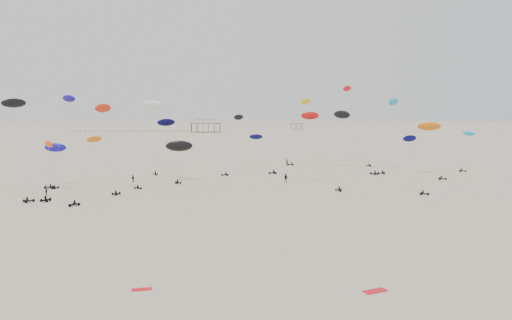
{
  "coord_description": "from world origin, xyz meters",
  "views": [
    {
      "loc": [
        -8.77,
        -2.27,
        16.28
      ],
      "look_at": [
        0.0,
        88.0,
        7.0
      ],
      "focal_mm": 35.0,
      "sensor_mm": 36.0,
      "label": 1
    }
  ],
  "objects": [
    {
      "name": "ground_plane",
      "position": [
        0.0,
        200.0,
        0.0
      ],
      "size": [
        900.0,
        900.0,
        0.0
      ],
      "primitive_type": "plane",
      "color": "beige"
    },
    {
      "name": "pavilion_main",
      "position": [
        -10.0,
        350.0,
        4.22
      ],
      "size": [
        21.0,
        13.0,
        9.8
      ],
      "color": "brown",
      "rests_on": "ground"
    },
    {
      "name": "pavilion_small",
      "position": [
        60.0,
        380.0,
        3.49
      ],
      "size": [
        9.0,
        7.0,
        8.0
      ],
      "color": "brown",
      "rests_on": "ground"
    },
    {
      "name": "pier_fence",
      "position": [
        -62.0,
        350.0,
        0.77
      ],
      "size": [
        80.2,
        0.2,
        1.5
      ],
      "color": "black",
      "rests_on": "ground"
    },
    {
      "name": "rig_0",
      "position": [
        14.3,
        100.92,
        10.95
      ],
      "size": [
        6.67,
        11.62,
        17.28
      ],
      "rotation": [
        0.0,
        0.0,
        3.19
      ],
      "color": "black",
      "rests_on": "ground"
    },
    {
      "name": "rig_1",
      "position": [
        -28.29,
        96.25,
        13.12
      ],
      "size": [
        5.47,
        6.57,
        17.49
      ],
      "rotation": [
        0.0,
        0.0,
        5.63
      ],
      "color": "black",
      "rests_on": "ground"
    },
    {
      "name": "rig_2",
      "position": [
        -39.32,
        107.18,
        13.05
      ],
      "size": [
        5.76,
        9.39,
        19.55
      ],
      "rotation": [
        0.0,
        0.0,
        1.71
      ],
      "color": "black",
      "rests_on": "ground"
    },
    {
      "name": "rig_3",
      "position": [
        -29.83,
        84.71,
        5.89
      ],
      "size": [
        5.7,
        5.89,
        11.84
      ],
      "rotation": [
        0.0,
        0.0,
        2.57
      ],
      "color": "black",
      "rests_on": "ground"
    },
    {
      "name": "rig_4",
      "position": [
        -18.93,
        109.12,
        10.94
      ],
      "size": [
        8.27,
        13.4,
        16.88
      ],
      "rotation": [
        0.0,
        0.0,
        4.06
      ],
      "color": "black",
      "rests_on": "ground"
    },
    {
      "name": "rig_5",
      "position": [
        -44.1,
        94.42,
        13.79
      ],
      "size": [
        8.58,
        12.3,
        19.34
      ],
      "rotation": [
        0.0,
        0.0,
        5.35
      ],
      "color": "black",
      "rests_on": "ground"
    },
    {
      "name": "rig_6",
      "position": [
        34.81,
        147.48,
        19.13
      ],
      "size": [
        5.75,
        18.09,
        25.98
      ],
      "rotation": [
        0.0,
        0.0,
        3.38
      ],
      "color": "black",
      "rests_on": "ground"
    },
    {
      "name": "rig_7",
      "position": [
        30.56,
        88.77,
        6.77
      ],
      "size": [
        5.32,
        3.34,
        11.49
      ],
      "rotation": [
        0.0,
        0.0,
        4.18
      ],
      "color": "black",
      "rests_on": "ground"
    },
    {
      "name": "rig_8",
      "position": [
        28.55,
        128.47,
        12.19
      ],
      "size": [
        8.46,
        17.76,
        19.55
      ],
      "rotation": [
        0.0,
        0.0,
        0.75
      ],
      "color": "black",
      "rests_on": "ground"
    },
    {
      "name": "rig_10",
      "position": [
        19.36,
        143.26,
        15.27
      ],
      "size": [
        8.37,
        7.11,
        19.75
      ],
      "rotation": [
        0.0,
        0.0,
        1.47
      ],
      "color": "black",
      "rests_on": "ground"
    },
    {
      "name": "rig_11",
      "position": [
        61.55,
        127.04,
        6.42
      ],
      "size": [
        9.36,
        12.37,
        14.29
      ],
      "rotation": [
        0.0,
        0.0,
        4.29
      ],
      "color": "black",
      "rests_on": "ground"
    },
    {
      "name": "rig_12",
      "position": [
        5.56,
        128.55,
        5.63
      ],
      "size": [
        6.17,
        13.61,
        14.16
      ],
      "rotation": [
        0.0,
        0.0,
        1.73
      ],
      "color": "black",
      "rests_on": "ground"
    },
    {
      "name": "rig_14",
      "position": [
        45.27,
        114.38,
        10.79
      ],
      "size": [
        6.03,
        10.95,
        14.23
      ],
      "rotation": [
        0.0,
        0.0,
        4.31
      ],
      "color": "black",
      "rests_on": "ground"
    },
    {
      "name": "rig_15",
      "position": [
        -15.17,
        109.45,
        7.35
      ],
      "size": [
        6.11,
        5.21,
        9.58
      ],
      "rotation": [
        0.0,
        0.0,
        0.46
      ],
      "color": "black",
      "rests_on": "ground"
    },
    {
      "name": "rig_16",
      "position": [
        -40.91,
        106.35,
        7.12
      ],
      "size": [
        4.72,
        6.77,
        9.49
      ],
      "rotation": [
        0.0,
        0.0,
        5.62
      ],
      "color": "black",
      "rests_on": "ground"
    },
    {
      "name": "rig_18",
      "position": [
        38.34,
        122.42,
        15.07
      ],
      "size": [
        7.91,
        8.25,
        19.38
      ],
      "rotation": [
        0.0,
        0.0,
        1.2
      ],
      "color": "black",
      "rests_on": "ground"
    },
    {
      "name": "rig_19",
      "position": [
        -23.36,
        133.64,
        15.01
      ],
      "size": [
        5.76,
        17.02,
        21.2
      ],
      "rotation": [
        0.0,
        0.0,
        3.33
      ],
      "color": "black",
      "rests_on": "ground"
    },
    {
      "name": "rig_20",
      "position": [
        -1.72,
        128.44,
        9.75
      ],
      "size": [
        6.97,
        16.14,
        19.23
      ],
      "rotation": [
        0.0,
        0.0,
        1.87
      ],
      "color": "black",
      "rests_on": "ground"
    },
    {
      "name": "rig_21",
      "position": [
        -38.48,
        93.09,
        5.08
      ],
      "size": [
        5.02,
        13.43,
        13.56
      ],
      "rotation": [
        0.0,
        0.0,
        5.84
      ],
      "color": "black",
      "rests_on": "ground"
    },
    {
      "name": "spectator_0",
      "position": [
        -39.34,
        94.46,
        0.0
      ],
      "size": [
        0.99,
        1.02,
        2.31
      ],
      "primitive_type": "imported",
      "rotation": [
        0.0,
        0.0,
        2.27
      ],
      "color": "black",
      "rests_on": "ground"
    },
    {
      "name": "spectator_1",
      "position": [
        8.57,
        106.79,
        0.0
      ],
      "size": [
        1.19,
        0.78,
        2.31
      ],
      "primitive_type": "imported",
      "rotation": [
        0.0,
        0.0,
        6.17
      ],
      "color": "black",
      "rests_on": "ground"
    },
    {
      "name": "spectator_2",
      "position": [
        -25.48,
        109.93,
        0.0
      ],
      "size": [
        1.34,
        1.23,
        2.02
      ],
      "primitive_type": "imported",
      "rotation": [
        0.0,
        0.0,
        5.64
      ],
      "color": "black",
      "rests_on": "ground"
    },
    {
      "name": "spectator_3",
      "position": [
        13.99,
        139.46,
        0.0
      ],
      "size": [
        0.97,
        0.96,
        2.22
      ],
      "primitive_type": "imported",
      "rotation": [
        0.0,
        0.0,
        2.38
      ],
      "color": "black",
      "rests_on": "ground"
    },
    {
      "name": "grounded_kite_a",
      "position": [
        6.05,
        39.73,
        0.0
      ],
      "size": [
        2.37,
        1.58,
        0.08
      ],
      "primitive_type": "cube",
      "rotation": [
        0.0,
        0.0,
        0.34
      ],
      "color": "red",
      "rests_on": "ground"
    },
    {
      "name": "grounded_kite_b",
      "position": [
        -14.84,
        42.2,
        0.0
      ],
      "size": [
        1.87,
        0.9,
        0.07
      ],
      "primitive_type": "cube",
      "rotation": [
        0.0,
        0.0,
        0.12
      ],
      "color": "red",
      "rests_on": "ground"
    }
  ]
}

